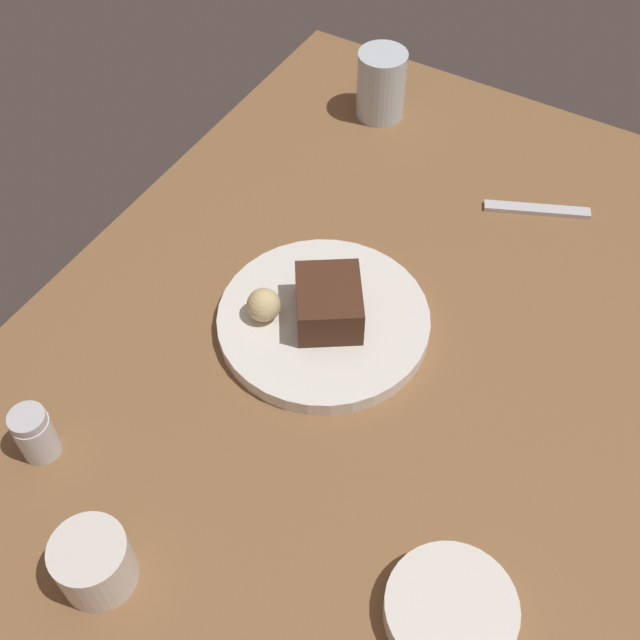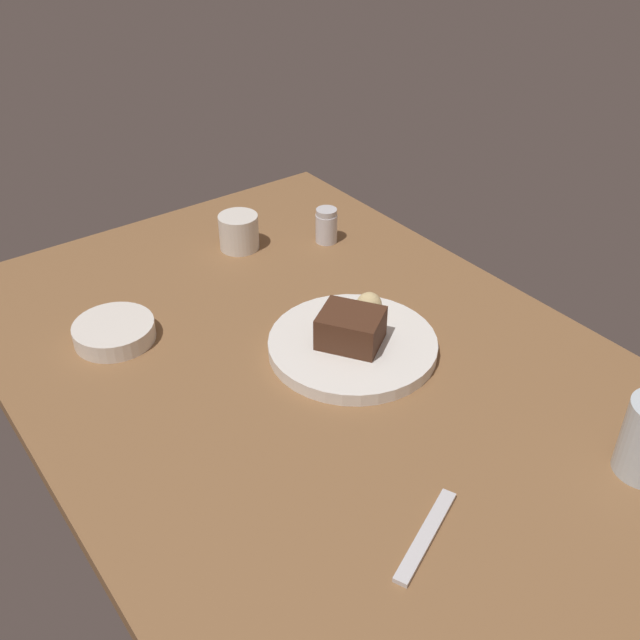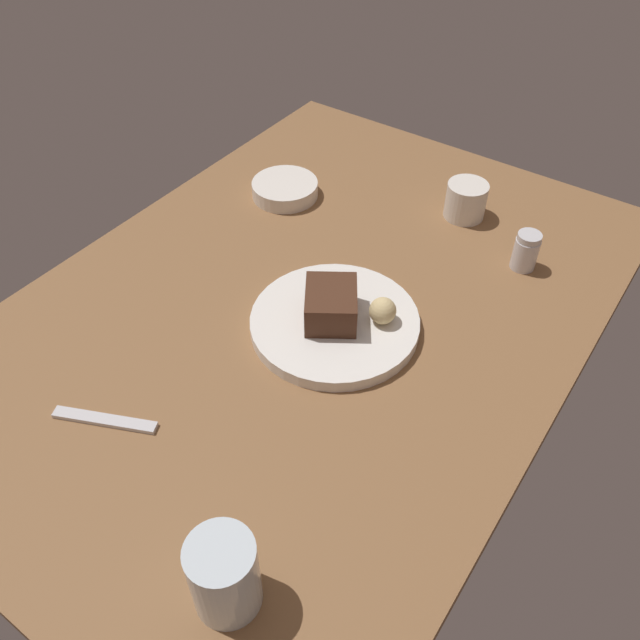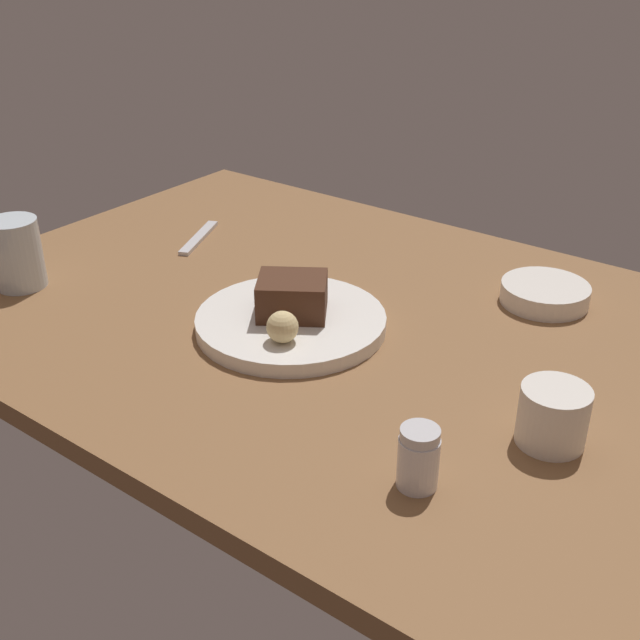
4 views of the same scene
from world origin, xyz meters
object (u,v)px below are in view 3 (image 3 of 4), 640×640
(bread_roll, at_px, (383,311))
(salt_shaker, at_px, (526,251))
(dessert_spoon, at_px, (105,420))
(coffee_cup, at_px, (466,200))
(side_bowl, at_px, (285,189))
(chocolate_cake_slice, at_px, (331,305))
(water_glass, at_px, (224,575))
(dessert_plate, at_px, (335,323))

(bread_roll, xyz_separation_m, salt_shaker, (0.28, -0.12, -0.01))
(dessert_spoon, bearing_deg, coffee_cup, -128.42)
(side_bowl, bearing_deg, chocolate_cake_slice, -131.92)
(coffee_cup, bearing_deg, dessert_spoon, 165.45)
(water_glass, bearing_deg, chocolate_cake_slice, 19.48)
(dessert_plate, relative_size, water_glass, 2.46)
(chocolate_cake_slice, bearing_deg, dessert_spoon, 155.62)
(side_bowl, xyz_separation_m, coffee_cup, (0.14, -0.32, 0.02))
(salt_shaker, relative_size, side_bowl, 0.53)
(dessert_plate, distance_m, water_glass, 0.45)
(chocolate_cake_slice, xyz_separation_m, water_glass, (-0.42, -0.15, 0.01))
(dessert_plate, relative_size, bread_roll, 6.28)
(side_bowl, bearing_deg, bread_roll, -121.38)
(chocolate_cake_slice, bearing_deg, water_glass, -160.52)
(dessert_plate, relative_size, chocolate_cake_slice, 2.83)
(water_glass, distance_m, coffee_cup, 0.83)
(chocolate_cake_slice, relative_size, coffee_cup, 1.23)
(chocolate_cake_slice, height_order, dessert_spoon, chocolate_cake_slice)
(dessert_plate, height_order, salt_shaker, salt_shaker)
(bread_roll, bearing_deg, dessert_plate, 120.53)
(dessert_plate, distance_m, salt_shaker, 0.37)
(side_bowl, xyz_separation_m, dessert_spoon, (-0.59, -0.13, -0.01))
(bread_roll, distance_m, water_glass, 0.47)
(water_glass, relative_size, side_bowl, 0.83)
(water_glass, height_order, coffee_cup, water_glass)
(dessert_plate, xyz_separation_m, dessert_spoon, (-0.34, 0.16, -0.01))
(bread_roll, bearing_deg, salt_shaker, -23.61)
(salt_shaker, relative_size, dessert_spoon, 0.46)
(salt_shaker, relative_size, coffee_cup, 0.91)
(chocolate_cake_slice, xyz_separation_m, bread_roll, (0.04, -0.07, -0.01))
(chocolate_cake_slice, bearing_deg, coffee_cup, -5.51)
(chocolate_cake_slice, xyz_separation_m, salt_shaker, (0.32, -0.19, -0.01))
(dessert_plate, relative_size, salt_shaker, 3.84)
(salt_shaker, xyz_separation_m, dessert_spoon, (-0.65, 0.34, -0.03))
(dessert_plate, bearing_deg, chocolate_cake_slice, 106.11)
(side_bowl, bearing_deg, dessert_plate, -131.10)
(chocolate_cake_slice, bearing_deg, bread_roll, -60.64)
(side_bowl, bearing_deg, dessert_spoon, -167.36)
(water_glass, xyz_separation_m, dessert_spoon, (0.09, 0.30, -0.05))
(chocolate_cake_slice, relative_size, dessert_spoon, 0.63)
(chocolate_cake_slice, bearing_deg, dessert_plate, -73.89)
(dessert_plate, bearing_deg, salt_shaker, -30.41)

